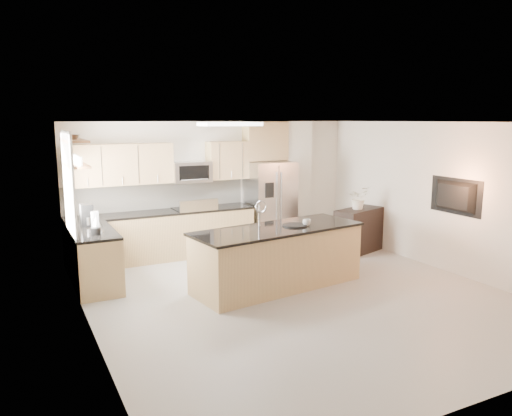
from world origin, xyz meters
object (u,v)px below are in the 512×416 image
credenza (359,230)px  flower_vase (358,192)px  island (278,257)px  platter (295,225)px  range (194,231)px  blender (95,225)px  microwave (191,172)px  bowl (72,136)px  cup (307,222)px  kettle (96,224)px  coffee_maker (87,216)px  television (452,197)px  refrigerator (270,204)px

credenza → flower_vase: bearing=178.1°
island → platter: bearing=-11.5°
range → blender: 2.58m
microwave → bowl: bowl is taller
credenza → blender: bearing=162.9°
island → cup: size_ratio=21.97×
bowl → platter: bearing=-29.2°
bowl → flower_vase: bearing=-6.7°
range → platter: bearing=-71.1°
flower_vase → kettle: bearing=178.7°
credenza → coffee_maker: coffee_maker is taller
platter → credenza: bearing=27.2°
coffee_maker → television: television is taller
credenza → flower_vase: size_ratio=1.64×
range → refrigerator: size_ratio=0.64×
credenza → cup: size_ratio=8.38×
credenza → coffee_maker: bearing=155.2°
cup → platter: 0.20m
platter → bowl: size_ratio=1.07×
flower_vase → cup: bearing=-149.0°
bowl → island: bearing=-31.4°
blender → bowl: (-0.18, 0.71, 1.31)m
refrigerator → island: 2.64m
platter → kettle: 3.10m
flower_vase → platter: bearing=-152.5°
range → refrigerator: 1.71m
refrigerator → kettle: refrigerator is taller
range → cup: size_ratio=8.64×
cup → flower_vase: (1.94, 1.17, 0.21)m
island → credenza: 2.72m
cup → flower_vase: size_ratio=0.20×
kettle → coffee_maker: bearing=98.3°
blender → television: (5.58, -1.71, 0.28)m
blender → bowl: bearing=103.8°
platter → television: bearing=-14.7°
refrigerator → blender: refrigerator is taller
range → coffee_maker: (-2.09, -0.72, 0.62)m
blender → flower_vase: flower_vase is taller
microwave → credenza: size_ratio=0.69×
range → microwave: (0.00, 0.12, 1.16)m
cup → bowl: size_ratio=0.36×
coffee_maker → flower_vase: bearing=-6.7°
credenza → blender: size_ratio=3.12×
credenza → platter: 2.52m
coffee_maker → television: bearing=-23.2°
microwave → cup: (1.01, -2.60, -0.61)m
blender → credenza: bearing=1.3°
kettle → blender: bearing=-103.1°
refrigerator → bowl: bearing=-170.5°
bowl → range: bearing=17.3°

